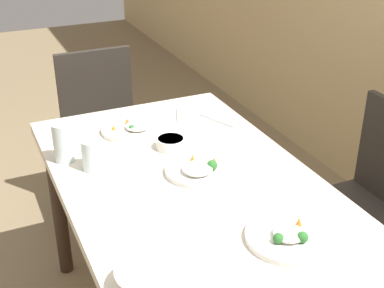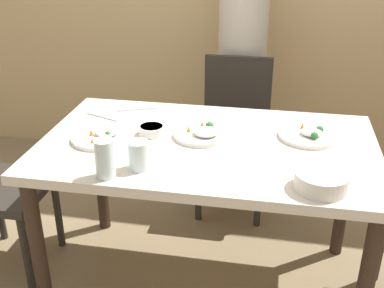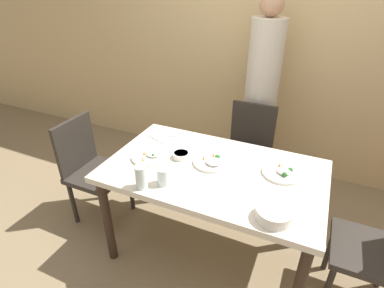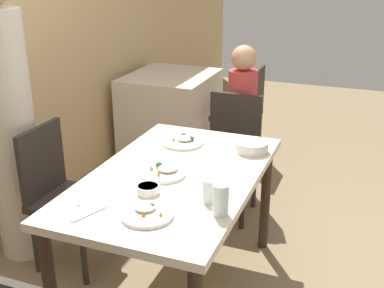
{
  "view_description": "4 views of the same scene",
  "coord_description": "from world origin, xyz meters",
  "views": [
    {
      "loc": [
        1.38,
        -0.62,
        1.64
      ],
      "look_at": [
        -0.13,
        0.07,
        0.79
      ],
      "focal_mm": 50.0,
      "sensor_mm": 36.0,
      "label": 1
    },
    {
      "loc": [
        0.26,
        -1.75,
        1.57
      ],
      "look_at": [
        -0.06,
        -0.03,
        0.73
      ],
      "focal_mm": 45.0,
      "sensor_mm": 36.0,
      "label": 2
    },
    {
      "loc": [
        0.52,
        -1.48,
        1.8
      ],
      "look_at": [
        -0.14,
        -0.02,
        0.89
      ],
      "focal_mm": 28.0,
      "sensor_mm": 36.0,
      "label": 3
    },
    {
      "loc": [
        -2.04,
        -0.88,
        1.77
      ],
      "look_at": [
        0.05,
        -0.07,
        0.88
      ],
      "focal_mm": 45.0,
      "sensor_mm": 36.0,
      "label": 4
    }
  ],
  "objects": [
    {
      "name": "glass_water_short",
      "position": [
        -0.21,
        -0.27,
        0.78
      ],
      "size": [
        0.08,
        0.08,
        0.11
      ],
      "color": "silver",
      "rests_on": "dining_table"
    },
    {
      "name": "plate_rice_child",
      "position": [
        -0.03,
        0.05,
        0.75
      ],
      "size": [
        0.23,
        0.23,
        0.05
      ],
      "color": "white",
      "rests_on": "dining_table"
    },
    {
      "name": "plate_rice_adult",
      "position": [
        -0.43,
        -0.06,
        0.74
      ],
      "size": [
        0.23,
        0.23,
        0.04
      ],
      "color": "white",
      "rests_on": "dining_table"
    },
    {
      "name": "glass_water_tall",
      "position": [
        -0.31,
        -0.34,
        0.8
      ],
      "size": [
        0.07,
        0.07,
        0.14
      ],
      "color": "silver",
      "rests_on": "dining_table"
    },
    {
      "name": "chair_adult_spot",
      "position": [
        0.04,
        0.74,
        0.47
      ],
      "size": [
        0.4,
        0.4,
        0.86
      ],
      "color": "#2D2823",
      "rests_on": "ground_plane"
    },
    {
      "name": "fork_steel",
      "position": [
        -0.38,
        0.3,
        0.73
      ],
      "size": [
        0.17,
        0.09,
        0.01
      ],
      "color": "silver",
      "rests_on": "dining_table"
    },
    {
      "name": "person_adult",
      "position": [
        0.04,
        1.06,
        0.8
      ],
      "size": [
        0.29,
        0.29,
        1.7
      ],
      "color": "beige",
      "rests_on": "ground_plane"
    },
    {
      "name": "ground_plane",
      "position": [
        0.0,
        0.0,
        0.0
      ],
      "size": [
        10.0,
        10.0,
        0.0
      ],
      "primitive_type": "plane",
      "color": "#847051"
    },
    {
      "name": "plate_noodles",
      "position": [
        0.41,
        0.12,
        0.74
      ],
      "size": [
        0.25,
        0.25,
        0.05
      ],
      "color": "white",
      "rests_on": "dining_table"
    },
    {
      "name": "spoon_steel",
      "position": [
        -0.51,
        0.18,
        0.73
      ],
      "size": [
        0.18,
        0.08,
        0.01
      ],
      "color": "silver",
      "rests_on": "dining_table"
    },
    {
      "name": "dining_table",
      "position": [
        0.0,
        0.0,
        0.64
      ],
      "size": [
        1.36,
        0.82,
        0.73
      ],
      "color": "beige",
      "rests_on": "ground_plane"
    },
    {
      "name": "bowl_curry",
      "position": [
        0.43,
        -0.29,
        0.76
      ],
      "size": [
        0.18,
        0.18,
        0.06
      ],
      "color": "silver",
      "rests_on": "dining_table"
    },
    {
      "name": "bowl_rice_small",
      "position": [
        -0.24,
        0.03,
        0.75
      ],
      "size": [
        0.11,
        0.11,
        0.04
      ],
      "color": "white",
      "rests_on": "dining_table"
    }
  ]
}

